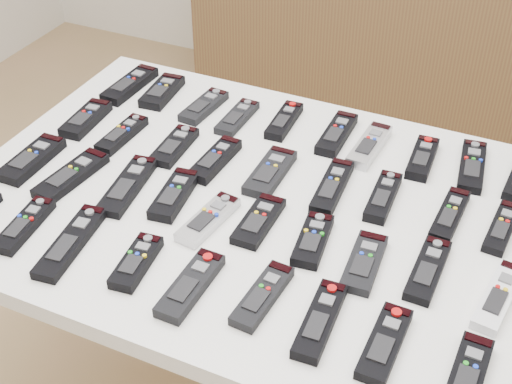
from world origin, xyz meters
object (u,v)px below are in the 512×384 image
at_px(remote_6, 369,146).
at_px(remote_24, 259,221).
at_px(remote_22, 174,195).
at_px(remote_23, 208,219).
at_px(table, 256,220).
at_px(remote_7, 422,158).
at_px(remote_30, 24,225).
at_px(remote_28, 498,297).
at_px(remote_32, 136,262).
at_px(remote_16, 383,197).
at_px(remote_21, 128,186).
at_px(remote_8, 472,166).
at_px(sideboard, 374,34).
at_px(remote_34, 262,296).
at_px(remote_0, 130,85).
at_px(remote_4, 284,121).
at_px(remote_33, 190,285).
at_px(remote_5, 337,134).
at_px(remote_19, 32,159).
at_px(remote_15, 332,187).
at_px(remote_17, 450,215).
at_px(remote_2, 204,106).
at_px(remote_1, 162,92).
at_px(remote_3, 237,118).
at_px(remote_10, 86,119).
at_px(remote_20, 71,175).
at_px(remote_11, 122,134).
at_px(remote_37, 468,374).
at_px(remote_31, 71,242).
at_px(remote_27, 428,270).
at_px(remote_14, 270,172).
at_px(remote_25, 313,240).
at_px(remote_18, 502,228).
at_px(remote_36, 385,343).
at_px(remote_26, 364,263).
at_px(remote_35, 320,320).

bearing_deg(remote_6, remote_24, -106.28).
height_order(remote_22, remote_23, remote_22).
height_order(table, remote_7, remote_7).
bearing_deg(remote_30, remote_28, 5.83).
bearing_deg(remote_32, remote_16, 40.14).
bearing_deg(remote_21, remote_8, 22.24).
xyz_separation_m(sideboard, remote_34, (0.36, -1.98, 0.41)).
distance_m(remote_0, remote_23, 0.60).
height_order(sideboard, remote_28, remote_28).
xyz_separation_m(remote_4, remote_33, (0.06, -0.59, 0.00)).
height_order(remote_5, remote_19, same).
bearing_deg(remote_0, remote_6, 1.00).
xyz_separation_m(remote_15, remote_24, (-0.10, -0.16, -0.00)).
relative_size(remote_17, remote_22, 1.04).
bearing_deg(remote_28, remote_24, -174.34).
bearing_deg(remote_2, table, -41.13).
height_order(remote_1, remote_8, remote_1).
relative_size(remote_8, remote_15, 1.00).
bearing_deg(sideboard, remote_34, -85.09).
xyz_separation_m(remote_6, remote_34, (-0.03, -0.54, -0.00)).
xyz_separation_m(remote_3, remote_6, (0.33, 0.01, 0.00)).
distance_m(remote_10, remote_33, 0.64).
bearing_deg(remote_20, remote_11, 93.17).
relative_size(remote_7, remote_37, 0.97).
relative_size(remote_17, remote_31, 0.80).
bearing_deg(remote_27, remote_14, 158.58).
xyz_separation_m(remote_2, remote_11, (-0.12, -0.20, 0.00)).
bearing_deg(remote_20, remote_25, 8.33).
relative_size(remote_10, remote_37, 0.99).
relative_size(remote_11, remote_30, 0.97).
relative_size(remote_7, remote_18, 0.96).
height_order(remote_2, remote_17, remote_17).
bearing_deg(remote_17, remote_20, -162.46).
relative_size(remote_22, remote_23, 0.99).
xyz_separation_m(remote_31, remote_36, (0.63, 0.01, 0.00)).
bearing_deg(remote_34, remote_26, 52.58).
distance_m(remote_32, remote_37, 0.62).
distance_m(remote_1, remote_14, 0.45).
height_order(remote_7, remote_22, same).
relative_size(sideboard, remote_19, 8.68).
distance_m(remote_26, remote_34, 0.21).
relative_size(remote_4, remote_17, 0.93).
bearing_deg(remote_2, remote_25, -35.40).
height_order(remote_23, remote_35, remote_35).
bearing_deg(remote_4, remote_22, -107.47).
height_order(table, remote_28, remote_28).
distance_m(remote_8, remote_26, 0.42).
xyz_separation_m(remote_17, remote_24, (-0.35, -0.18, -0.00)).
bearing_deg(remote_28, remote_5, 146.44).
xyz_separation_m(sideboard, remote_32, (0.11, -2.00, 0.41)).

